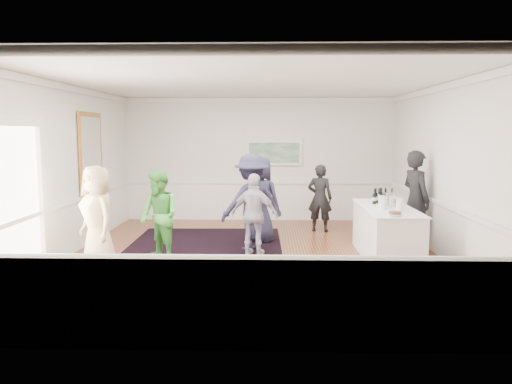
{
  "coord_description": "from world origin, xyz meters",
  "views": [
    {
      "loc": [
        0.3,
        -9.05,
        2.32
      ],
      "look_at": [
        0.04,
        0.2,
        1.2
      ],
      "focal_mm": 35.0,
      "sensor_mm": 36.0,
      "label": 1
    }
  ],
  "objects_px": {
    "serving_table": "(386,233)",
    "ice_bucket": "(389,200)",
    "guest_lilac": "(255,215)",
    "guest_dark_a": "(252,202)",
    "bartender": "(416,200)",
    "guest_navy": "(260,200)",
    "guest_dark_b": "(320,198)",
    "guest_green": "(159,216)",
    "nut_bowl": "(395,214)",
    "guest_tan": "(98,218)"
  },
  "relations": [
    {
      "from": "serving_table",
      "to": "bartender",
      "type": "xyz_separation_m",
      "value": [
        0.77,
        0.85,
        0.5
      ]
    },
    {
      "from": "bartender",
      "to": "guest_tan",
      "type": "height_order",
      "value": "bartender"
    },
    {
      "from": "guest_dark_b",
      "to": "guest_navy",
      "type": "height_order",
      "value": "guest_navy"
    },
    {
      "from": "guest_navy",
      "to": "ice_bucket",
      "type": "distance_m",
      "value": 2.71
    },
    {
      "from": "serving_table",
      "to": "guest_tan",
      "type": "relative_size",
      "value": 1.33
    },
    {
      "from": "serving_table",
      "to": "nut_bowl",
      "type": "distance_m",
      "value": 1.12
    },
    {
      "from": "guest_green",
      "to": "guest_dark_a",
      "type": "bearing_deg",
      "value": 72.22
    },
    {
      "from": "guest_dark_b",
      "to": "guest_lilac",
      "type": "bearing_deg",
      "value": 72.63
    },
    {
      "from": "guest_green",
      "to": "nut_bowl",
      "type": "distance_m",
      "value": 4.08
    },
    {
      "from": "guest_lilac",
      "to": "guest_dark_a",
      "type": "height_order",
      "value": "guest_dark_a"
    },
    {
      "from": "guest_navy",
      "to": "guest_dark_b",
      "type": "bearing_deg",
      "value": -115.76
    },
    {
      "from": "bartender",
      "to": "guest_navy",
      "type": "distance_m",
      "value": 3.15
    },
    {
      "from": "serving_table",
      "to": "ice_bucket",
      "type": "xyz_separation_m",
      "value": [
        0.07,
        0.13,
        0.59
      ]
    },
    {
      "from": "guest_navy",
      "to": "guest_dark_a",
      "type": "bearing_deg",
      "value": 103.41
    },
    {
      "from": "bartender",
      "to": "guest_lilac",
      "type": "distance_m",
      "value": 3.28
    },
    {
      "from": "bartender",
      "to": "guest_green",
      "type": "distance_m",
      "value": 5.02
    },
    {
      "from": "serving_table",
      "to": "bartender",
      "type": "height_order",
      "value": "bartender"
    },
    {
      "from": "guest_green",
      "to": "guest_dark_b",
      "type": "relative_size",
      "value": 1.04
    },
    {
      "from": "guest_green",
      "to": "guest_dark_a",
      "type": "relative_size",
      "value": 0.87
    },
    {
      "from": "bartender",
      "to": "guest_dark_b",
      "type": "height_order",
      "value": "bartender"
    },
    {
      "from": "guest_green",
      "to": "nut_bowl",
      "type": "bearing_deg",
      "value": 33.72
    },
    {
      "from": "bartender",
      "to": "guest_dark_a",
      "type": "relative_size",
      "value": 1.04
    },
    {
      "from": "guest_lilac",
      "to": "guest_dark_a",
      "type": "xyz_separation_m",
      "value": [
        -0.07,
        0.46,
        0.17
      ]
    },
    {
      "from": "guest_green",
      "to": "guest_navy",
      "type": "height_order",
      "value": "guest_navy"
    },
    {
      "from": "serving_table",
      "to": "guest_green",
      "type": "bearing_deg",
      "value": -176.0
    },
    {
      "from": "serving_table",
      "to": "nut_bowl",
      "type": "bearing_deg",
      "value": -95.88
    },
    {
      "from": "guest_green",
      "to": "nut_bowl",
      "type": "relative_size",
      "value": 7.15
    },
    {
      "from": "serving_table",
      "to": "ice_bucket",
      "type": "height_order",
      "value": "ice_bucket"
    },
    {
      "from": "bartender",
      "to": "guest_green",
      "type": "bearing_deg",
      "value": 81.8
    },
    {
      "from": "bartender",
      "to": "nut_bowl",
      "type": "height_order",
      "value": "bartender"
    },
    {
      "from": "serving_table",
      "to": "guest_dark_b",
      "type": "relative_size",
      "value": 1.5
    },
    {
      "from": "ice_bucket",
      "to": "nut_bowl",
      "type": "distance_m",
      "value": 1.14
    },
    {
      "from": "guest_dark_b",
      "to": "nut_bowl",
      "type": "height_order",
      "value": "guest_dark_b"
    },
    {
      "from": "serving_table",
      "to": "ice_bucket",
      "type": "distance_m",
      "value": 0.61
    },
    {
      "from": "guest_dark_b",
      "to": "guest_dark_a",
      "type": "bearing_deg",
      "value": 65.38
    },
    {
      "from": "nut_bowl",
      "to": "guest_navy",
      "type": "bearing_deg",
      "value": 133.59
    },
    {
      "from": "serving_table",
      "to": "bartender",
      "type": "bearing_deg",
      "value": 48.1
    },
    {
      "from": "serving_table",
      "to": "guest_dark_b",
      "type": "xyz_separation_m",
      "value": [
        -0.97,
        2.48,
        0.31
      ]
    },
    {
      "from": "guest_green",
      "to": "guest_dark_b",
      "type": "distance_m",
      "value": 4.19
    },
    {
      "from": "ice_bucket",
      "to": "bartender",
      "type": "bearing_deg",
      "value": 46.23
    },
    {
      "from": "guest_green",
      "to": "guest_navy",
      "type": "distance_m",
      "value": 2.43
    },
    {
      "from": "guest_green",
      "to": "guest_lilac",
      "type": "distance_m",
      "value": 1.75
    },
    {
      "from": "ice_bucket",
      "to": "nut_bowl",
      "type": "relative_size",
      "value": 1.13
    },
    {
      "from": "guest_lilac",
      "to": "guest_tan",
      "type": "bearing_deg",
      "value": 39.63
    },
    {
      "from": "bartender",
      "to": "ice_bucket",
      "type": "bearing_deg",
      "value": 114.87
    },
    {
      "from": "serving_table",
      "to": "guest_navy",
      "type": "height_order",
      "value": "guest_navy"
    },
    {
      "from": "guest_green",
      "to": "guest_lilac",
      "type": "xyz_separation_m",
      "value": [
        1.7,
        0.42,
        -0.04
      ]
    },
    {
      "from": "guest_lilac",
      "to": "ice_bucket",
      "type": "height_order",
      "value": "guest_lilac"
    },
    {
      "from": "nut_bowl",
      "to": "ice_bucket",
      "type": "bearing_deg",
      "value": 81.19
    },
    {
      "from": "guest_green",
      "to": "nut_bowl",
      "type": "xyz_separation_m",
      "value": [
        4.02,
        -0.71,
        0.17
      ]
    }
  ]
}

